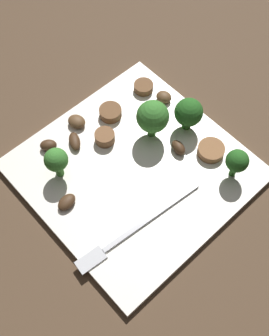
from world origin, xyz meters
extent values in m
plane|color=#4C3826|center=(0.00, 0.00, 0.00)|extent=(1.40, 1.40, 0.00)
cube|color=white|center=(0.00, 0.00, 0.01)|extent=(0.26, 0.26, 0.01)
cube|color=silver|center=(0.03, 0.07, 0.01)|extent=(0.14, 0.02, 0.00)
cube|color=silver|center=(0.12, 0.06, 0.01)|extent=(0.04, 0.02, 0.00)
cylinder|color=#408630|center=(-0.05, -0.02, 0.02)|extent=(0.01, 0.01, 0.03)
sphere|color=#387A2D|center=(-0.05, -0.02, 0.05)|extent=(0.04, 0.04, 0.04)
cylinder|color=#408630|center=(0.08, -0.06, 0.02)|extent=(0.01, 0.01, 0.03)
sphere|color=#387A2D|center=(0.08, -0.06, 0.04)|extent=(0.03, 0.03, 0.03)
cylinder|color=#296420|center=(-0.10, 0.00, 0.02)|extent=(0.01, 0.01, 0.02)
sphere|color=#235B1E|center=(-0.10, 0.00, 0.04)|extent=(0.04, 0.04, 0.04)
cylinder|color=#296420|center=(-0.09, 0.09, 0.02)|extent=(0.01, 0.01, 0.03)
sphere|color=#235B1E|center=(-0.09, 0.09, 0.04)|extent=(0.03, 0.03, 0.03)
cylinder|color=brown|center=(0.00, -0.06, 0.02)|extent=(0.04, 0.04, 0.01)
cylinder|color=brown|center=(-0.03, -0.09, 0.02)|extent=(0.04, 0.04, 0.01)
cylinder|color=brown|center=(-0.10, -0.09, 0.02)|extent=(0.03, 0.03, 0.01)
cylinder|color=brown|center=(-0.09, 0.05, 0.02)|extent=(0.04, 0.04, 0.01)
ellipsoid|color=brown|center=(0.01, -0.10, 0.02)|extent=(0.03, 0.03, 0.01)
ellipsoid|color=#422B19|center=(0.10, -0.02, 0.02)|extent=(0.03, 0.02, 0.01)
ellipsoid|color=brown|center=(-0.11, -0.05, 0.02)|extent=(0.03, 0.03, 0.01)
ellipsoid|color=#422B19|center=(-0.06, 0.02, 0.02)|extent=(0.02, 0.03, 0.01)
ellipsoid|color=#422B19|center=(0.03, -0.08, 0.02)|extent=(0.03, 0.03, 0.01)
ellipsoid|color=#422B19|center=(0.06, -0.10, 0.02)|extent=(0.03, 0.03, 0.01)
camera|label=1|loc=(0.18, 0.20, 0.49)|focal=45.37mm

